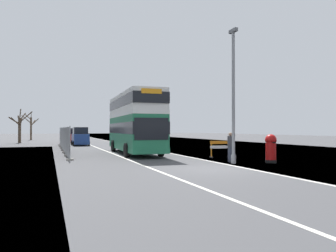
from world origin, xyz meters
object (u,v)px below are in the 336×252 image
Objects in this scene: double_decker_bus at (134,122)px; car_receding_mid at (74,136)px; lamppost_foreground at (233,100)px; roadworks_barrier at (220,147)px; pedestrian_at_kerb at (230,147)px; red_pillar_postbox at (271,147)px; car_oncoming_near at (80,137)px.

car_receding_mid is at bearing 96.82° from double_decker_bus.
lamppost_foreground reaches higher than roadworks_barrier.
lamppost_foreground is 5.26× the size of roadworks_barrier.
double_decker_bus is at bearing 113.60° from pedestrian_at_kerb.
roadworks_barrier is at bearing 72.02° from pedestrian_at_kerb.
roadworks_barrier is at bearing 71.85° from lamppost_foreground.
double_decker_bus is 2.77× the size of car_receding_mid.
pedestrian_at_kerb is (-2.00, 1.21, -0.02)m from red_pillar_postbox.
red_pillar_postbox is 4.25m from roadworks_barrier.
pedestrian_at_kerb is at bearing -66.40° from double_decker_bus.
lamppost_foreground reaches higher than car_oncoming_near.
car_receding_mid is at bearing 90.20° from car_oncoming_near.
pedestrian_at_kerb is (3.75, -8.59, -1.64)m from double_decker_bus.
double_decker_bus is 6.21× the size of pedestrian_at_kerb.
roadworks_barrier is at bearing -75.83° from car_receding_mid.
lamppost_foreground is at bearing -69.64° from double_decker_bus.
pedestrian_at_kerb is at bearing -78.59° from car_receding_mid.
car_receding_mid is (-7.63, 30.21, 0.27)m from roadworks_barrier.
roadworks_barrier is at bearing -50.39° from double_decker_bus.
red_pillar_postbox is 35.41m from car_receding_mid.
red_pillar_postbox is 0.37× the size of car_oncoming_near.
pedestrian_at_kerb is at bearing -107.98° from roadworks_barrier.
lamppost_foreground is 1.95× the size of car_receding_mid.
car_oncoming_near is (-2.90, 15.35, -1.51)m from double_decker_bus.
car_receding_mid reaches higher than red_pillar_postbox.
red_pillar_postbox is 1.14× the size of roadworks_barrier.
double_decker_bus is at bearing 110.36° from lamppost_foreground.
car_oncoming_near is 1.15× the size of car_receding_mid.
lamppost_foreground is 3.58m from red_pillar_postbox.
lamppost_foreground reaches higher than double_decker_bus.
lamppost_foreground is at bearing -75.53° from car_oncoming_near.
lamppost_foreground is 25.68m from car_oncoming_near.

